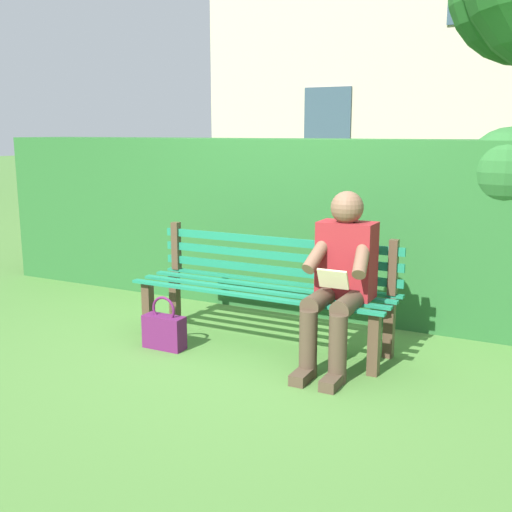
{
  "coord_description": "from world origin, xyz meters",
  "views": [
    {
      "loc": [
        -1.94,
        3.9,
        1.56
      ],
      "look_at": [
        0.0,
        0.1,
        0.69
      ],
      "focal_mm": 43.25,
      "sensor_mm": 36.0,
      "label": 1
    }
  ],
  "objects": [
    {
      "name": "building_facade",
      "position": [
        -0.34,
        -8.59,
        3.11
      ],
      "size": [
        9.97,
        3.16,
        6.23
      ],
      "color": "#BCAD93",
      "rests_on": "ground"
    },
    {
      "name": "handbag",
      "position": [
        0.61,
        0.38,
        0.13
      ],
      "size": [
        0.31,
        0.13,
        0.39
      ],
      "color": "#59194C",
      "rests_on": "ground"
    },
    {
      "name": "person_seated",
      "position": [
        -0.63,
        0.1,
        0.62
      ],
      "size": [
        0.44,
        0.73,
        1.17
      ],
      "color": "maroon",
      "rests_on": "ground"
    },
    {
      "name": "hedge_backdrop",
      "position": [
        0.27,
        -1.18,
        0.78
      ],
      "size": [
        6.08,
        0.79,
        1.6
      ],
      "color": "#265B28",
      "rests_on": "ground"
    },
    {
      "name": "ground",
      "position": [
        0.0,
        0.0,
        0.0
      ],
      "size": [
        60.0,
        60.0,
        0.0
      ],
      "primitive_type": "plane",
      "color": "#477533"
    },
    {
      "name": "park_bench",
      "position": [
        0.0,
        -0.08,
        0.44
      ],
      "size": [
        1.96,
        0.52,
        0.83
      ],
      "color": "#4C3828",
      "rests_on": "ground"
    }
  ]
}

